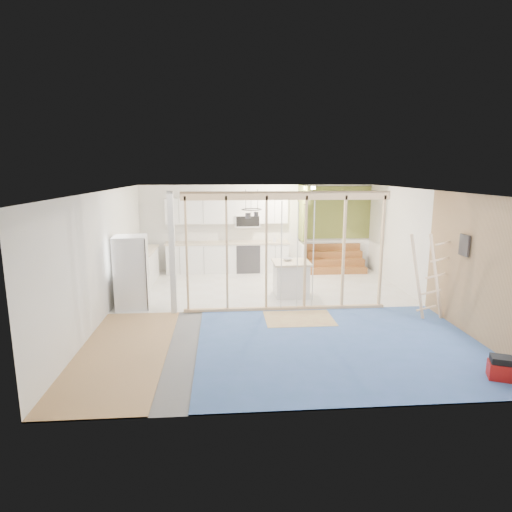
{
  "coord_description": "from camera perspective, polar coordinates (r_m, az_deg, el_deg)",
  "views": [
    {
      "loc": [
        -1.04,
        -8.88,
        3.0
      ],
      "look_at": [
        -0.29,
        0.6,
        1.11
      ],
      "focal_mm": 30.0,
      "sensor_mm": 36.0,
      "label": 1
    }
  ],
  "objects": [
    {
      "name": "room",
      "position": [
        9.1,
        2.14,
        0.48
      ],
      "size": [
        7.01,
        8.01,
        2.61
      ],
      "color": "slate",
      "rests_on": "ground"
    },
    {
      "name": "fridge",
      "position": [
        9.79,
        -16.2,
        -2.12
      ],
      "size": [
        0.77,
        0.74,
        1.62
      ],
      "rotation": [
        0.0,
        0.0,
        0.1
      ],
      "color": "white",
      "rests_on": "room"
    },
    {
      "name": "ladder",
      "position": [
        9.31,
        22.07,
        -2.58
      ],
      "size": [
        0.95,
        0.06,
        1.77
      ],
      "rotation": [
        0.0,
        0.0,
        0.04
      ],
      "color": "#E8BE8E",
      "rests_on": "room"
    },
    {
      "name": "soap_bottle_a",
      "position": [
        12.85,
        -10.98,
        2.53
      ],
      "size": [
        0.15,
        0.15,
        0.33
      ],
      "primitive_type": "imported",
      "rotation": [
        0.0,
        0.0,
        -0.23
      ],
      "color": "#ADB5C1",
      "rests_on": "base_cabinets"
    },
    {
      "name": "island",
      "position": [
        10.44,
        4.68,
        -3.06
      ],
      "size": [
        0.88,
        0.88,
        0.86
      ],
      "rotation": [
        0.0,
        0.0,
        0.0
      ],
      "color": "white",
      "rests_on": "room"
    },
    {
      "name": "electrical_panel",
      "position": [
        8.82,
        26.03,
        1.3
      ],
      "size": [
        0.04,
        0.3,
        0.4
      ],
      "primitive_type": "cube",
      "color": "#39393E",
      "rests_on": "room"
    },
    {
      "name": "soap_bottle_b",
      "position": [
        12.71,
        2.5,
        2.27
      ],
      "size": [
        0.1,
        0.1,
        0.18
      ],
      "primitive_type": "imported",
      "rotation": [
        0.0,
        0.0,
        -0.34
      ],
      "color": "silver",
      "rests_on": "base_cabinets"
    },
    {
      "name": "floor_overlays",
      "position": [
        9.49,
        2.48,
        -7.11
      ],
      "size": [
        7.0,
        8.0,
        0.03
      ],
      "color": "silver",
      "rests_on": "room"
    },
    {
      "name": "pot_rack",
      "position": [
        10.84,
        -0.6,
        5.94
      ],
      "size": [
        0.52,
        0.52,
        0.72
      ],
      "color": "black",
      "rests_on": "room"
    },
    {
      "name": "upper_cabinets",
      "position": [
        12.75,
        -3.6,
        5.92
      ],
      "size": [
        3.6,
        0.41,
        0.85
      ],
      "color": "white",
      "rests_on": "room"
    },
    {
      "name": "base_cabinets",
      "position": [
        12.52,
        -7.01,
        -0.51
      ],
      "size": [
        4.45,
        2.24,
        0.93
      ],
      "color": "white",
      "rests_on": "room"
    },
    {
      "name": "green_partition",
      "position": [
        13.08,
        9.21,
        2.07
      ],
      "size": [
        2.25,
        1.51,
        2.6
      ],
      "color": "olive",
      "rests_on": "room"
    },
    {
      "name": "bowl",
      "position": [
        10.45,
        4.22,
        -0.44
      ],
      "size": [
        0.31,
        0.31,
        0.06
      ],
      "primitive_type": "imported",
      "rotation": [
        0.0,
        0.0,
        0.4
      ],
      "color": "silver",
      "rests_on": "island"
    },
    {
      "name": "sheathing_panel",
      "position": [
        8.41,
        28.16,
        -1.77
      ],
      "size": [
        0.02,
        4.0,
        2.6
      ],
      "primitive_type": "cube",
      "color": "tan",
      "rests_on": "room"
    },
    {
      "name": "stud_frame",
      "position": [
        9.03,
        0.78,
        2.18
      ],
      "size": [
        4.66,
        0.14,
        2.6
      ],
      "color": "#D9BA84",
      "rests_on": "room"
    },
    {
      "name": "ceiling_light",
      "position": [
        12.14,
        7.19,
        9.0
      ],
      "size": [
        0.32,
        0.32,
        0.08
      ],
      "primitive_type": "cylinder",
      "color": "#FFEABF",
      "rests_on": "room"
    },
    {
      "name": "toolbox",
      "position": [
        7.37,
        30.02,
        -12.91
      ],
      "size": [
        0.46,
        0.41,
        0.36
      ],
      "rotation": [
        0.0,
        0.0,
        -0.4
      ],
      "color": "maroon",
      "rests_on": "room"
    }
  ]
}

